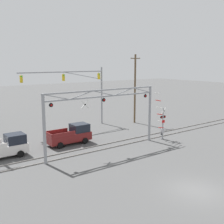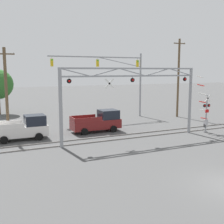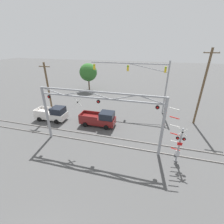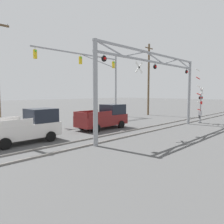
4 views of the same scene
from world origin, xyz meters
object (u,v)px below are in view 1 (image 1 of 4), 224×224
at_px(crossing_gantry, 104,111).
at_px(traffic_signal_span, 84,85).
at_px(crossing_signal_mast, 162,123).
at_px(pickup_truck_lead, 71,135).
at_px(utility_pole_right, 135,88).
at_px(pickup_truck_following, 5,147).

relative_size(crossing_gantry, traffic_signal_span, 1.06).
relative_size(crossing_signal_mast, traffic_signal_span, 0.46).
xyz_separation_m(pickup_truck_lead, utility_pole_right, (13.28, 4.21, 4.31)).
bearing_deg(utility_pole_right, crossing_signal_mast, -111.36).
bearing_deg(traffic_signal_span, crossing_gantry, -111.15).
relative_size(crossing_signal_mast, utility_pole_right, 0.56).
relative_size(crossing_signal_mast, pickup_truck_following, 1.21).
bearing_deg(traffic_signal_span, pickup_truck_following, -152.12).
distance_m(crossing_signal_mast, utility_pole_right, 10.37).
bearing_deg(traffic_signal_span, crossing_signal_mast, -71.78).
bearing_deg(pickup_truck_lead, crossing_gantry, -70.60).
bearing_deg(crossing_signal_mast, traffic_signal_span, 108.22).
height_order(crossing_signal_mast, traffic_signal_span, traffic_signal_span).
xyz_separation_m(crossing_signal_mast, utility_pole_right, (3.57, 9.14, 3.34)).
xyz_separation_m(pickup_truck_following, utility_pole_right, (20.78, 4.47, 4.32)).
distance_m(pickup_truck_lead, pickup_truck_following, 7.51).
bearing_deg(crossing_gantry, utility_pole_right, 36.08).
distance_m(pickup_truck_lead, utility_pole_right, 14.58).
relative_size(crossing_gantry, crossing_signal_mast, 2.32).
xyz_separation_m(crossing_gantry, pickup_truck_following, (-9.04, 4.09, -3.28)).
bearing_deg(pickup_truck_lead, crossing_signal_mast, -26.91).
relative_size(crossing_gantry, pickup_truck_lead, 2.67).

